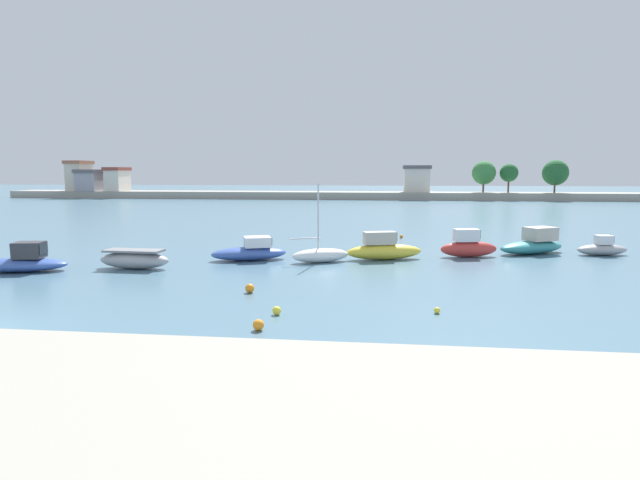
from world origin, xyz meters
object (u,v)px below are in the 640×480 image
(moored_boat_5, at_px, (383,249))
(mooring_buoy_0, at_px, (437,310))
(mooring_buoy_1, at_px, (258,325))
(mooring_buoy_2, at_px, (277,311))
(moored_boat_8, at_px, (602,248))
(mooring_buoy_3, at_px, (250,288))
(moored_boat_2, at_px, (134,259))
(mooring_buoy_4, at_px, (401,236))
(moored_boat_1, at_px, (21,262))
(moored_boat_3, at_px, (250,252))
(moored_boat_4, at_px, (320,255))
(moored_boat_7, at_px, (533,244))
(moored_boat_6, at_px, (468,246))

(moored_boat_5, bearing_deg, mooring_buoy_0, -96.77)
(mooring_buoy_1, distance_m, mooring_buoy_2, 2.08)
(moored_boat_8, bearing_deg, mooring_buoy_3, -157.77)
(moored_boat_2, height_order, mooring_buoy_2, moored_boat_2)
(mooring_buoy_0, xyz_separation_m, mooring_buoy_4, (-0.52, 23.67, 0.02))
(moored_boat_1, xyz_separation_m, moored_boat_3, (11.96, 5.21, 0.03))
(mooring_buoy_4, bearing_deg, moored_boat_4, -113.53)
(moored_boat_7, distance_m, mooring_buoy_4, 11.44)
(moored_boat_4, bearing_deg, moored_boat_1, 171.88)
(moored_boat_2, xyz_separation_m, mooring_buoy_1, (9.96, -10.73, -0.34))
(moored_boat_5, distance_m, moored_boat_8, 15.14)
(mooring_buoy_1, height_order, mooring_buoy_3, mooring_buoy_3)
(moored_boat_5, height_order, mooring_buoy_3, moored_boat_5)
(moored_boat_2, distance_m, mooring_buoy_3, 9.68)
(moored_boat_7, relative_size, moored_boat_8, 1.51)
(mooring_buoy_0, distance_m, mooring_buoy_2, 6.38)
(moored_boat_5, bearing_deg, mooring_buoy_2, -123.47)
(moored_boat_5, height_order, mooring_buoy_0, moored_boat_5)
(mooring_buoy_0, xyz_separation_m, mooring_buoy_1, (-6.55, -3.01, 0.07))
(mooring_buoy_2, bearing_deg, moored_boat_6, 57.21)
(moored_boat_3, relative_size, moored_boat_8, 1.40)
(moored_boat_6, bearing_deg, moored_boat_3, 179.07)
(mooring_buoy_4, bearing_deg, mooring_buoy_3, -110.27)
(moored_boat_2, distance_m, mooring_buoy_2, 13.38)
(moored_boat_3, height_order, mooring_buoy_3, moored_boat_3)
(moored_boat_1, height_order, moored_boat_6, moored_boat_6)
(moored_boat_5, xyz_separation_m, mooring_buoy_3, (-6.23, -10.01, -0.44))
(moored_boat_1, relative_size, moored_boat_7, 1.02)
(mooring_buoy_0, height_order, mooring_buoy_2, mooring_buoy_2)
(moored_boat_5, distance_m, mooring_buoy_4, 11.18)
(moored_boat_2, distance_m, moored_boat_5, 15.23)
(moored_boat_3, relative_size, mooring_buoy_2, 14.77)
(moored_boat_6, xyz_separation_m, mooring_buoy_1, (-10.05, -17.30, -0.51))
(moored_boat_5, relative_size, mooring_buoy_3, 12.03)
(moored_boat_5, height_order, mooring_buoy_1, moored_boat_5)
(mooring_buoy_4, bearing_deg, moored_boat_1, -141.47)
(moored_boat_1, relative_size, moored_boat_5, 1.09)
(moored_boat_8, bearing_deg, moored_boat_5, -177.22)
(moored_boat_5, relative_size, mooring_buoy_4, 17.31)
(moored_boat_4, xyz_separation_m, moored_boat_8, (18.63, 4.99, -0.00))
(moored_boat_6, relative_size, moored_boat_7, 0.73)
(moored_boat_3, distance_m, mooring_buoy_4, 15.84)
(moored_boat_7, bearing_deg, moored_boat_4, 170.72)
(moored_boat_8, bearing_deg, moored_boat_2, -174.54)
(moored_boat_8, bearing_deg, mooring_buoy_0, -138.72)
(mooring_buoy_1, bearing_deg, moored_boat_5, 74.03)
(mooring_buoy_0, relative_size, mooring_buoy_2, 0.74)
(moored_boat_7, xyz_separation_m, mooring_buoy_4, (-8.74, 7.36, -0.51))
(mooring_buoy_0, bearing_deg, mooring_buoy_4, 91.26)
(mooring_buoy_0, height_order, mooring_buoy_4, mooring_buoy_4)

